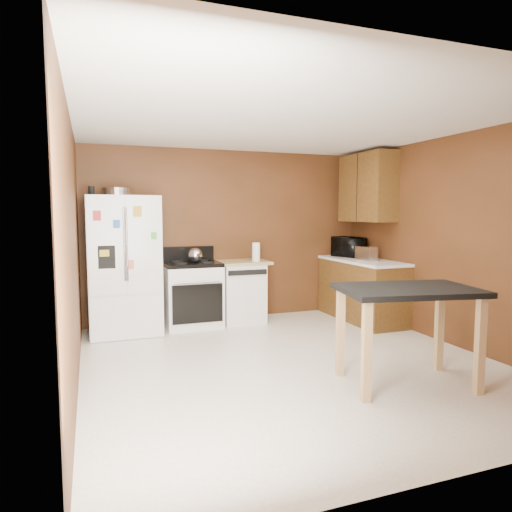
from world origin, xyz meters
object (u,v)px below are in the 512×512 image
refrigerator (124,265)px  gas_range (192,293)px  paper_towel (256,252)px  roasting_pan (118,192)px  dishwasher (241,291)px  pen_cup (91,191)px  kettle (195,255)px  green_canister (255,256)px  island (407,303)px  toaster (366,254)px  microwave (349,248)px

refrigerator → gas_range: 1.01m
paper_towel → gas_range: size_ratio=0.24×
roasting_pan → gas_range: bearing=1.4°
refrigerator → dishwasher: (1.63, 0.09, -0.45)m
pen_cup → gas_range: pen_cup is taller
kettle → dishwasher: bearing=4.8°
roasting_pan → green_canister: bearing=3.4°
refrigerator → island: bearing=-50.3°
paper_towel → dishwasher: (-0.20, 0.11, -0.57)m
refrigerator → dishwasher: size_ratio=2.02×
paper_towel → toaster: paper_towel is taller
toaster → microwave: 0.62m
pen_cup → kettle: 1.58m
toaster → refrigerator: (-3.29, 0.61, -0.10)m
gas_range → island: bearing=-63.9°
dishwasher → island: size_ratio=0.67×
roasting_pan → pen_cup: size_ratio=3.53×
kettle → microwave: microwave is taller
pen_cup → dishwasher: size_ratio=0.13×
dishwasher → island: 2.95m
roasting_pan → island: (2.35, -2.80, -1.08)m
pen_cup → paper_towel: bearing=0.4°
kettle → gas_range: 0.54m
kettle → paper_towel: size_ratio=0.75×
roasting_pan → kettle: bearing=-0.5°
microwave → gas_range: 2.53m
microwave → gas_range: microwave is taller
roasting_pan → island: 3.81m
toaster → gas_range: bearing=153.7°
roasting_pan → toaster: 3.50m
roasting_pan → toaster: roasting_pan is taller
paper_towel → dishwasher: size_ratio=0.30×
refrigerator → island: refrigerator is taller
kettle → paper_towel: bearing=-3.5°
green_canister → refrigerator: (-1.87, -0.15, -0.04)m
kettle → green_canister: size_ratio=2.02×
roasting_pan → microwave: roasting_pan is taller
pen_cup → green_canister: 2.43m
gas_range → green_canister: bearing=5.5°
pen_cup → gas_range: size_ratio=0.10×
kettle → microwave: 2.42m
kettle → microwave: size_ratio=0.40×
toaster → island: size_ratio=0.21×
dishwasher → paper_towel: bearing=-29.1°
paper_towel → microwave: size_ratio=0.53×
roasting_pan → refrigerator: roasting_pan is taller
green_canister → toaster: size_ratio=0.36×
toaster → island: bearing=-125.1°
roasting_pan → kettle: size_ratio=1.99×
island → pen_cup: bearing=134.4°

